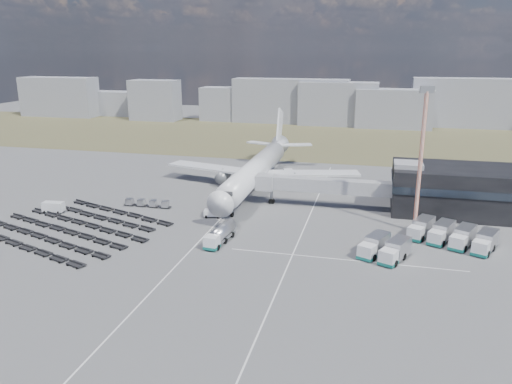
# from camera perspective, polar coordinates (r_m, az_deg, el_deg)

# --- Properties ---
(ground) EXTENTS (420.00, 420.00, 0.00)m
(ground) POSITION_cam_1_polar(r_m,az_deg,el_deg) (98.67, -4.23, -4.50)
(ground) COLOR #565659
(ground) RESTS_ON ground
(grass_strip) EXTENTS (420.00, 90.00, 0.01)m
(grass_strip) POSITION_cam_1_polar(r_m,az_deg,el_deg) (202.82, 5.37, 6.22)
(grass_strip) COLOR #4D472E
(grass_strip) RESTS_ON ground
(lane_markings) EXTENTS (47.12, 110.00, 0.01)m
(lane_markings) POSITION_cam_1_polar(r_m,az_deg,el_deg) (99.00, 1.71, -4.39)
(lane_markings) COLOR silver
(lane_markings) RESTS_ON ground
(terminal) EXTENTS (30.40, 16.40, 11.00)m
(terminal) POSITION_cam_1_polar(r_m,az_deg,el_deg) (117.04, 22.53, 0.30)
(terminal) COLOR black
(terminal) RESTS_ON ground
(jet_bridge) EXTENTS (30.30, 3.80, 7.05)m
(jet_bridge) POSITION_cam_1_polar(r_m,az_deg,el_deg) (112.89, 6.63, 0.80)
(jet_bridge) COLOR #939399
(jet_bridge) RESTS_ON ground
(airliner) EXTENTS (51.59, 64.53, 17.62)m
(airliner) POSITION_cam_1_polar(r_m,az_deg,el_deg) (126.99, 0.19, 2.74)
(airliner) COLOR white
(airliner) RESTS_ON ground
(skyline) EXTENTS (315.60, 24.08, 24.81)m
(skyline) POSITION_cam_1_polar(r_m,az_deg,el_deg) (239.92, 9.49, 10.03)
(skyline) COLOR gray
(skyline) RESTS_ON ground
(fuel_tanker) EXTENTS (3.57, 10.02, 3.17)m
(fuel_tanker) POSITION_cam_1_polar(r_m,az_deg,el_deg) (92.65, -4.11, -4.85)
(fuel_tanker) COLOR white
(fuel_tanker) RESTS_ON ground
(pushback_tug) EXTENTS (3.94, 2.69, 1.59)m
(pushback_tug) POSITION_cam_1_polar(r_m,az_deg,el_deg) (106.75, -4.97, -2.45)
(pushback_tug) COLOR white
(pushback_tug) RESTS_ON ground
(utility_van) EXTENTS (4.72, 2.49, 2.40)m
(utility_van) POSITION_cam_1_polar(r_m,az_deg,el_deg) (117.66, -22.14, -1.64)
(utility_van) COLOR white
(utility_van) RESTS_ON ground
(catering_truck) EXTENTS (4.35, 6.42, 2.73)m
(catering_truck) POSITION_cam_1_polar(r_m,az_deg,el_deg) (134.94, 3.82, 1.81)
(catering_truck) COLOR white
(catering_truck) RESTS_ON ground
(service_trucks_near) EXTENTS (9.24, 9.89, 3.17)m
(service_trucks_near) POSITION_cam_1_polar(r_m,az_deg,el_deg) (88.71, 14.46, -6.23)
(service_trucks_near) COLOR white
(service_trucks_near) RESTS_ON ground
(service_trucks_far) EXTENTS (16.21, 13.04, 3.16)m
(service_trucks_far) POSITION_cam_1_polar(r_m,az_deg,el_deg) (98.59, 21.48, -4.58)
(service_trucks_far) COLOR white
(service_trucks_far) RESTS_ON ground
(uld_row) EXTENTS (11.11, 1.58, 1.54)m
(uld_row) POSITION_cam_1_polar(r_m,az_deg,el_deg) (115.56, -12.31, -1.25)
(uld_row) COLOR black
(uld_row) RESTS_ON ground
(baggage_dollies) EXTENTS (39.20, 34.12, 0.79)m
(baggage_dollies) POSITION_cam_1_polar(r_m,az_deg,el_deg) (106.23, -20.24, -3.75)
(baggage_dollies) COLOR black
(baggage_dollies) RESTS_ON ground
(floodlight_mast) EXTENTS (2.68, 2.17, 28.11)m
(floodlight_mast) POSITION_cam_1_polar(r_m,az_deg,el_deg) (99.43, 18.29, 3.35)
(floodlight_mast) COLOR #D34B21
(floodlight_mast) RESTS_ON ground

